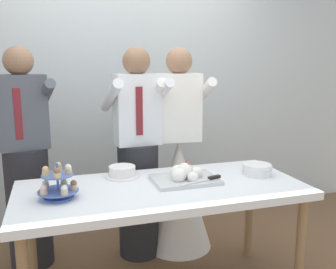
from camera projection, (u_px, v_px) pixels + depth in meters
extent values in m
cube|color=silver|center=(121.00, 73.00, 3.49)|extent=(5.20, 0.10, 2.90)
cube|color=silver|center=(162.00, 190.00, 2.34)|extent=(1.80, 0.80, 0.05)
cylinder|color=olive|center=(300.00, 251.00, 2.35)|extent=(0.06, 0.06, 0.72)
cylinder|color=olive|center=(31.00, 242.00, 2.47)|extent=(0.06, 0.06, 0.72)
cylinder|color=olive|center=(249.00, 213.00, 2.95)|extent=(0.06, 0.06, 0.72)
cylinder|color=#4C66B2|center=(59.00, 197.00, 2.12)|extent=(0.17, 0.17, 0.01)
cylinder|color=#4C66B2|center=(58.00, 181.00, 2.10)|extent=(0.01, 0.01, 0.21)
cylinder|color=#4C66B2|center=(58.00, 191.00, 2.11)|extent=(0.23, 0.23, 0.01)
cylinder|color=#D1B784|center=(74.00, 187.00, 2.13)|extent=(0.04, 0.04, 0.03)
sphere|color=brown|center=(74.00, 183.00, 2.12)|extent=(0.04, 0.04, 0.04)
cylinder|color=#D1B784|center=(64.00, 183.00, 2.19)|extent=(0.04, 0.04, 0.03)
sphere|color=beige|center=(64.00, 179.00, 2.19)|extent=(0.04, 0.04, 0.04)
cylinder|color=#D1B784|center=(46.00, 186.00, 2.14)|extent=(0.04, 0.04, 0.03)
sphere|color=beige|center=(45.00, 182.00, 2.13)|extent=(0.04, 0.04, 0.04)
cylinder|color=#D1B784|center=(44.00, 192.00, 2.05)|extent=(0.04, 0.04, 0.03)
sphere|color=#EAB7C6|center=(44.00, 188.00, 2.04)|extent=(0.04, 0.04, 0.04)
cylinder|color=#D1B784|center=(64.00, 192.00, 2.04)|extent=(0.04, 0.04, 0.03)
sphere|color=white|center=(64.00, 188.00, 2.04)|extent=(0.04, 0.04, 0.04)
cylinder|color=#4C66B2|center=(57.00, 175.00, 2.09)|extent=(0.18, 0.18, 0.01)
cylinder|color=#D1B784|center=(69.00, 171.00, 2.11)|extent=(0.04, 0.04, 0.03)
sphere|color=white|center=(68.00, 167.00, 2.10)|extent=(0.04, 0.04, 0.04)
cylinder|color=#D1B784|center=(58.00, 169.00, 2.15)|extent=(0.04, 0.04, 0.03)
sphere|color=#D6B27A|center=(58.00, 165.00, 2.15)|extent=(0.04, 0.04, 0.04)
cylinder|color=#D1B784|center=(46.00, 173.00, 2.07)|extent=(0.04, 0.04, 0.03)
sphere|color=#D6B27A|center=(45.00, 169.00, 2.06)|extent=(0.04, 0.04, 0.04)
cylinder|color=#D1B784|center=(57.00, 175.00, 2.03)|extent=(0.04, 0.04, 0.03)
sphere|color=brown|center=(57.00, 171.00, 2.03)|extent=(0.04, 0.04, 0.04)
cube|color=silver|center=(185.00, 180.00, 2.43)|extent=(0.42, 0.31, 0.02)
sphere|color=white|center=(197.00, 173.00, 2.44)|extent=(0.08, 0.08, 0.08)
sphere|color=white|center=(185.00, 170.00, 2.48)|extent=(0.10, 0.10, 0.10)
sphere|color=white|center=(177.00, 172.00, 2.43)|extent=(0.10, 0.10, 0.10)
sphere|color=white|center=(179.00, 176.00, 2.36)|extent=(0.09, 0.09, 0.09)
sphere|color=white|center=(193.00, 177.00, 2.35)|extent=(0.07, 0.07, 0.07)
sphere|color=white|center=(185.00, 171.00, 2.41)|extent=(0.11, 0.11, 0.11)
sphere|color=#B21923|center=(188.00, 164.00, 2.41)|extent=(0.02, 0.02, 0.02)
sphere|color=#B21923|center=(186.00, 163.00, 2.46)|extent=(0.02, 0.02, 0.02)
sphere|color=#2D1938|center=(188.00, 167.00, 2.39)|extent=(0.02, 0.02, 0.02)
sphere|color=#DB474C|center=(189.00, 164.00, 2.40)|extent=(0.02, 0.02, 0.02)
cube|color=silver|center=(196.00, 182.00, 2.32)|extent=(0.23, 0.08, 0.00)
cube|color=black|center=(214.00, 177.00, 2.40)|extent=(0.09, 0.05, 0.02)
cylinder|color=white|center=(256.00, 174.00, 2.57)|extent=(0.20, 0.20, 0.01)
cylinder|color=white|center=(257.00, 172.00, 2.57)|extent=(0.20, 0.20, 0.01)
cylinder|color=white|center=(257.00, 171.00, 2.56)|extent=(0.20, 0.20, 0.01)
cylinder|color=white|center=(257.00, 170.00, 2.56)|extent=(0.20, 0.20, 0.01)
cylinder|color=white|center=(257.00, 168.00, 2.56)|extent=(0.20, 0.20, 0.01)
cylinder|color=white|center=(258.00, 167.00, 2.56)|extent=(0.20, 0.20, 0.01)
cylinder|color=white|center=(257.00, 165.00, 2.56)|extent=(0.20, 0.20, 0.01)
cylinder|color=white|center=(122.00, 176.00, 2.53)|extent=(0.24, 0.24, 0.01)
cylinder|color=white|center=(122.00, 171.00, 2.52)|extent=(0.18, 0.18, 0.06)
cylinder|color=#232328|center=(139.00, 200.00, 2.97)|extent=(0.32, 0.32, 0.92)
cube|color=white|center=(137.00, 109.00, 2.83)|extent=(0.35, 0.22, 0.54)
sphere|color=#8C664C|center=(136.00, 61.00, 2.76)|extent=(0.21, 0.21, 0.21)
cylinder|color=white|center=(111.00, 96.00, 2.74)|extent=(0.11, 0.49, 0.28)
cylinder|color=white|center=(159.00, 95.00, 2.88)|extent=(0.11, 0.49, 0.28)
cube|color=maroon|center=(139.00, 111.00, 2.73)|extent=(0.05, 0.02, 0.36)
cone|color=white|center=(178.00, 194.00, 3.10)|extent=(0.56, 0.56, 0.92)
cube|color=white|center=(179.00, 107.00, 2.96)|extent=(0.36, 0.24, 0.54)
sphere|color=#997054|center=(179.00, 61.00, 2.89)|extent=(0.21, 0.21, 0.21)
cylinder|color=white|center=(157.00, 94.00, 2.91)|extent=(0.13, 0.49, 0.28)
cylinder|color=white|center=(203.00, 94.00, 2.98)|extent=(0.13, 0.49, 0.28)
cylinder|color=#232328|center=(29.00, 207.00, 2.81)|extent=(0.32, 0.32, 0.92)
cube|color=#4C515B|center=(22.00, 112.00, 2.67)|extent=(0.37, 0.26, 0.54)
sphere|color=#8C664C|center=(18.00, 61.00, 2.60)|extent=(0.21, 0.21, 0.21)
cylinder|color=#4C515B|center=(45.00, 96.00, 2.74)|extent=(0.17, 0.49, 0.28)
cube|color=maroon|center=(18.00, 114.00, 2.57)|extent=(0.05, 0.02, 0.36)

